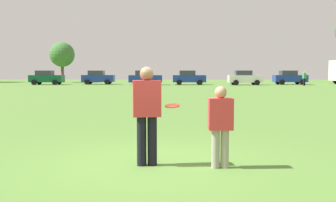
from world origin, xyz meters
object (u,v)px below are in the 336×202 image
Objects in this scene: parked_car_near_left at (46,78)px; parked_car_center at (145,78)px; bystander_sideline_watcher at (304,78)px; parked_car_far_right at (290,77)px; frisbee at (172,106)px; parked_car_near_right at (245,78)px; player_thrower at (147,110)px; parked_car_mid_right at (189,78)px; player_defender at (220,122)px; parked_car_mid_left at (98,77)px; traffic_cone at (148,108)px.

parked_car_center is (12.75, -0.06, 0.00)m from parked_car_near_left.
parked_car_near_left reaches higher than bystander_sideline_watcher.
parked_car_far_right is 2.54× the size of bystander_sideline_watcher.
parked_car_far_right is at bearing 102.25° from bystander_sideline_watcher.
parked_car_near_right is at bearing 79.47° from frisbee.
bystander_sideline_watcher is at bearing 69.49° from player_thrower.
bystander_sideline_watcher is (13.95, -2.21, 0.02)m from parked_car_mid_right.
parked_car_mid_right is at bearing 1.90° from parked_car_near_left.
player_defender is 0.35× the size of parked_car_mid_left.
parked_car_near_left and parked_car_near_right have the same top height.
parked_car_near_right is 7.11m from bystander_sideline_watcher.
parked_car_far_right is at bearing 66.84° from traffic_cone.
frisbee is (0.47, 0.01, 0.08)m from player_thrower.
parked_car_mid_right is at bearing 88.23° from player_thrower.
player_thrower reaches higher than player_defender.
parked_car_near_left is at bearing 113.24° from player_defender.
player_defender is at bearing -66.76° from parked_car_near_left.
player_thrower is 0.43× the size of parked_car_near_right.
parked_car_far_right is at bearing 72.50° from frisbee.
frisbee is at bearing -75.88° from parked_car_mid_left.
parked_car_near_right is (12.56, 0.05, 0.00)m from parked_car_center.
parked_car_mid_left is 1.00× the size of parked_car_mid_right.
player_thrower is 42.61m from parked_car_center.
parked_car_far_right reaches higher than player_defender.
traffic_cone is 35.87m from bystander_sideline_watcher.
parked_car_near_right is (7.89, 42.44, -0.18)m from frisbee.
parked_car_near_left is at bearing 112.32° from frisbee.
player_thrower is at bearing -68.23° from parked_car_near_left.
parked_car_mid_right is 1.00× the size of parked_car_far_right.
parked_car_mid_right is at bearing 86.47° from traffic_cone.
frisbee is 0.06× the size of parked_car_near_right.
parked_car_far_right is (25.17, 0.19, 0.00)m from parked_car_mid_left.
parked_car_near_left is 1.00× the size of parked_car_center.
parked_car_center reaches higher than player_defender.
parked_car_mid_right is (12.01, -1.25, 0.00)m from parked_car_mid_left.
bystander_sideline_watcher is (25.96, -3.45, 0.02)m from parked_car_mid_left.
frisbee is 45.68m from parked_car_mid_left.
player_thrower is 0.43× the size of parked_car_near_left.
traffic_cone is (-2.11, 8.92, -0.59)m from player_defender.
parked_car_mid_left reaches higher than player_defender.
parked_car_center is (6.47, -1.91, 0.00)m from parked_car_mid_left.
parked_car_mid_left and parked_car_far_right have the same top height.
parked_car_mid_right is (5.54, 0.66, 0.00)m from parked_car_center.
player_defender is 5.41× the size of frisbee.
parked_car_far_right is 3.73m from bystander_sideline_watcher.
player_defender is at bearing -5.64° from player_thrower.
frisbee is 0.57× the size of traffic_cone.
parked_car_near_left is at bearing -163.54° from parked_car_mid_left.
parked_car_near_left is (-16.95, 42.46, -0.10)m from player_thrower.
parked_car_near_left and parked_car_mid_right have the same top height.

